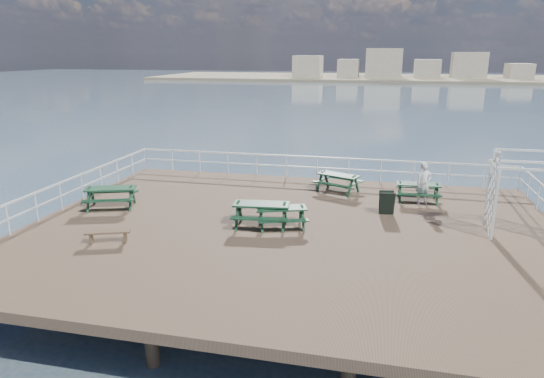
{
  "coord_description": "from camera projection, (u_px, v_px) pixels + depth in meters",
  "views": [
    {
      "loc": [
        2.94,
        -15.38,
        5.83
      ],
      "look_at": [
        -0.8,
        0.86,
        1.1
      ],
      "focal_mm": 32.0,
      "sensor_mm": 36.0,
      "label": 1
    }
  ],
  "objects": [
    {
      "name": "picnic_table_c",
      "position": [
        418.0,
        188.0,
        19.49
      ],
      "size": [
        1.75,
        1.43,
        0.83
      ],
      "rotation": [
        0.0,
        0.0,
        0.03
      ],
      "color": "#13361E",
      "rests_on": "ground"
    },
    {
      "name": "trellis_arbor",
      "position": [
        527.0,
        198.0,
        15.61
      ],
      "size": [
        2.32,
        1.26,
        2.87
      ],
      "rotation": [
        0.0,
        0.0,
        0.01
      ],
      "color": "silver",
      "rests_on": "ground"
    },
    {
      "name": "sea_backdrop",
      "position": [
        421.0,
        75.0,
        139.74
      ],
      "size": [
        300.0,
        300.0,
        9.2
      ],
      "color": "#3E5669",
      "rests_on": "ground"
    },
    {
      "name": "picnic_table_d",
      "position": [
        261.0,
        209.0,
        16.68
      ],
      "size": [
        2.08,
        1.76,
        0.93
      ],
      "rotation": [
        0.0,
        0.0,
        0.12
      ],
      "color": "#13361E",
      "rests_on": "ground"
    },
    {
      "name": "person",
      "position": [
        424.0,
        184.0,
        19.05
      ],
      "size": [
        0.72,
        0.6,
        1.68
      ],
      "primitive_type": "imported",
      "rotation": [
        0.0,
        0.0,
        0.38
      ],
      "color": "silver",
      "rests_on": "ground"
    },
    {
      "name": "railing",
      "position": [
        300.0,
        184.0,
        18.83
      ],
      "size": [
        17.77,
        13.76,
        1.1
      ],
      "color": "silver",
      "rests_on": "ground"
    },
    {
      "name": "sandwich_board",
      "position": [
        387.0,
        203.0,
        17.91
      ],
      "size": [
        0.6,
        0.49,
        0.89
      ],
      "rotation": [
        0.0,
        0.0,
        0.16
      ],
      "color": "black",
      "rests_on": "ground"
    },
    {
      "name": "picnic_table_b",
      "position": [
        338.0,
        179.0,
        20.85
      ],
      "size": [
        2.19,
        2.0,
        0.86
      ],
      "rotation": [
        0.0,
        0.0,
        -0.39
      ],
      "color": "#13361E",
      "rests_on": "ground"
    },
    {
      "name": "picnic_table_a",
      "position": [
        111.0,
        193.0,
        18.67
      ],
      "size": [
        2.26,
        2.04,
        0.91
      ],
      "rotation": [
        0.0,
        0.0,
        0.33
      ],
      "color": "#13361E",
      "rests_on": "ground"
    },
    {
      "name": "ground",
      "position": [
        289.0,
        232.0,
        16.68
      ],
      "size": [
        18.0,
        14.0,
        0.3
      ],
      "primitive_type": "cube",
      "color": "brown",
      "rests_on": "ground"
    },
    {
      "name": "flat_bench_near",
      "position": [
        108.0,
        234.0,
        15.25
      ],
      "size": [
        1.42,
        0.8,
        0.4
      ],
      "rotation": [
        0.0,
        0.0,
        0.36
      ],
      "color": "brown",
      "rests_on": "ground"
    },
    {
      "name": "picnic_table_e",
      "position": [
        282.0,
        213.0,
        16.57
      ],
      "size": [
        2.03,
        1.82,
        0.82
      ],
      "rotation": [
        0.0,
        0.0,
        0.32
      ],
      "color": "#13361E",
      "rests_on": "ground"
    }
  ]
}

